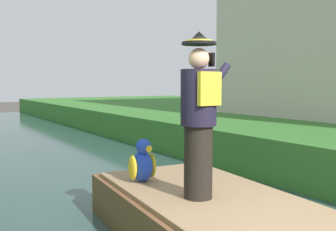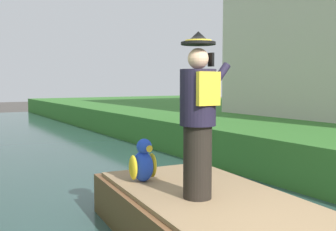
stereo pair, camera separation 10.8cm
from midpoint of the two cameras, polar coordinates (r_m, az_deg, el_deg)
boat at (r=4.50m, az=7.80°, el=-16.09°), size 2.19×4.35×0.61m
person_pirate at (r=4.32m, az=3.86°, el=-0.07°), size 0.61×0.42×1.85m
parrot_plush at (r=5.13m, az=-4.37°, el=-6.97°), size 0.36×0.35×0.57m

